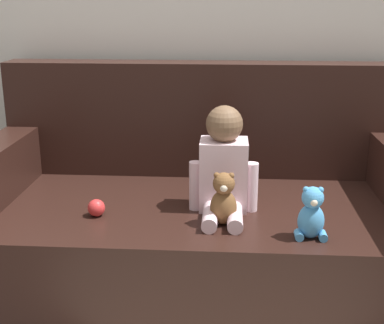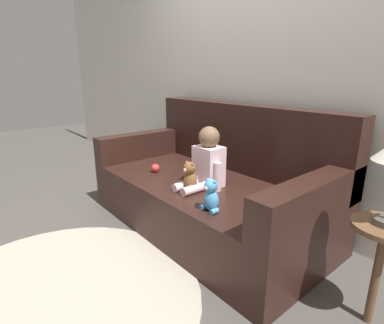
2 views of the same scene
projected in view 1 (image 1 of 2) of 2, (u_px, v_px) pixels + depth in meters
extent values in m
plane|color=#4C4742|center=(197.00, 282.00, 2.50)|extent=(12.00, 12.00, 0.00)
cube|color=black|center=(197.00, 242.00, 2.44)|extent=(1.95, 1.00, 0.41)
cube|color=black|center=(202.00, 119.00, 2.68)|extent=(1.95, 0.18, 0.56)
cube|color=silver|center=(223.00, 174.00, 2.26)|extent=(0.20, 0.16, 0.30)
sphere|color=brown|center=(224.00, 124.00, 2.19)|extent=(0.15, 0.15, 0.15)
cylinder|color=silver|center=(210.00, 217.00, 2.12)|extent=(0.06, 0.20, 0.06)
cylinder|color=silver|center=(235.00, 217.00, 2.11)|extent=(0.06, 0.20, 0.06)
cylinder|color=silver|center=(195.00, 186.00, 2.25)|extent=(0.06, 0.06, 0.21)
cylinder|color=silver|center=(251.00, 187.00, 2.24)|extent=(0.06, 0.06, 0.21)
ellipsoid|color=brown|center=(223.00, 207.00, 2.11)|extent=(0.11, 0.09, 0.14)
sphere|color=brown|center=(224.00, 183.00, 2.07)|extent=(0.09, 0.09, 0.09)
sphere|color=brown|center=(217.00, 175.00, 2.06)|extent=(0.02, 0.02, 0.02)
sphere|color=brown|center=(231.00, 176.00, 2.06)|extent=(0.02, 0.02, 0.02)
sphere|color=beige|center=(224.00, 188.00, 2.04)|extent=(0.03, 0.03, 0.03)
ellipsoid|color=#4C9EDB|center=(311.00, 221.00, 1.99)|extent=(0.10, 0.08, 0.13)
sphere|color=#4C9EDB|center=(313.00, 198.00, 1.96)|extent=(0.08, 0.08, 0.08)
sphere|color=#4C9EDB|center=(306.00, 190.00, 1.95)|extent=(0.02, 0.02, 0.02)
sphere|color=#4C9EDB|center=(321.00, 190.00, 1.94)|extent=(0.02, 0.02, 0.02)
sphere|color=beige|center=(314.00, 202.00, 1.93)|extent=(0.03, 0.03, 0.03)
cylinder|color=#4C9EDB|center=(299.00, 235.00, 1.99)|extent=(0.03, 0.05, 0.03)
cylinder|color=#4C9EDB|center=(323.00, 236.00, 1.98)|extent=(0.03, 0.05, 0.03)
sphere|color=red|center=(96.00, 208.00, 2.20)|extent=(0.07, 0.07, 0.07)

